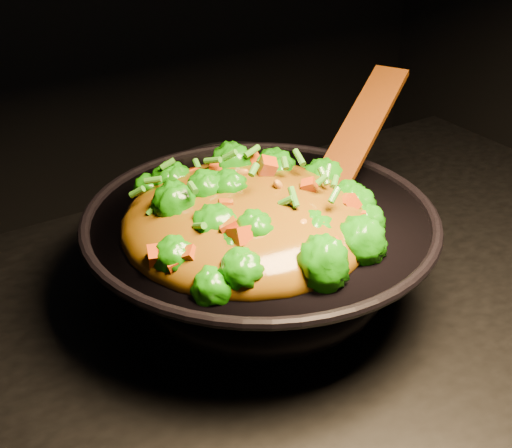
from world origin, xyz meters
TOP-DOWN VIEW (x-y plane):
  - wok at (-0.08, 0.09)m, footprint 0.52×0.52m
  - stir_fry at (-0.11, 0.08)m, footprint 0.41×0.41m
  - spatula at (0.07, 0.11)m, footprint 0.30×0.20m
  - back_pot at (-0.02, 0.26)m, footprint 0.21×0.21m

SIDE VIEW (x-z plane):
  - back_pot at x=-0.02m, z-range 0.90..1.01m
  - wok at x=-0.08m, z-range 0.90..1.02m
  - stir_fry at x=-0.11m, z-range 1.02..1.13m
  - spatula at x=0.07m, z-range 1.01..1.14m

